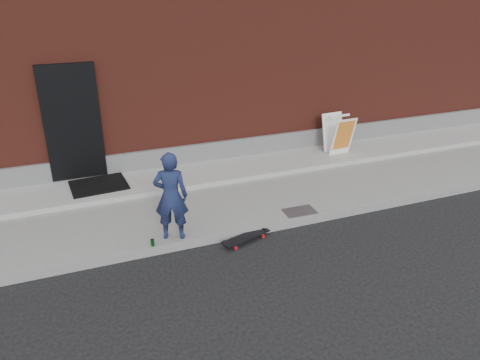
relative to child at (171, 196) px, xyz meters
name	(u,v)px	position (x,y,z in m)	size (l,w,h in m)	color
ground	(257,235)	(1.38, -0.20, -0.87)	(80.00, 80.00, 0.00)	black
sidewalk	(227,195)	(1.38, 1.30, -0.80)	(20.00, 3.00, 0.15)	slate
apron	(212,172)	(1.38, 2.20, -0.67)	(20.00, 1.20, 0.10)	#999993
building	(158,34)	(1.38, 6.79, 1.63)	(20.00, 8.10, 5.00)	maroon
child	(171,196)	(0.00, 0.00, 0.00)	(0.53, 0.35, 1.45)	#192248
skateboard	(246,237)	(1.13, -0.32, -0.80)	(0.86, 0.46, 0.09)	red
pizza_sign	(338,134)	(4.38, 2.16, -0.18)	(0.57, 0.66, 0.88)	white
soda_can	(153,243)	(-0.37, -0.15, -0.66)	(0.06, 0.06, 0.12)	#18782A
doormat	(99,185)	(-0.92, 2.25, -0.61)	(1.04, 0.85, 0.03)	black
utility_plate	(300,211)	(2.29, 0.03, -0.71)	(0.56, 0.36, 0.02)	#5A5A5F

